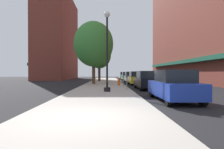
% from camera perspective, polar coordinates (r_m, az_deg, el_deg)
% --- Properties ---
extents(ground_plane, '(90.00, 90.00, 0.00)m').
position_cam_1_polar(ground_plane, '(24.14, 7.16, -3.01)').
color(ground_plane, black).
extents(sidewalk_slab, '(4.80, 50.00, 0.12)m').
position_cam_1_polar(sidewalk_slab, '(24.89, -2.34, -2.76)').
color(sidewalk_slab, '#A8A399').
rests_on(sidewalk_slab, ground).
extents(building_far_background, '(6.80, 18.00, 18.94)m').
position_cam_1_polar(building_far_background, '(45.07, -16.21, 10.71)').
color(building_far_background, brown).
rests_on(building_far_background, ground).
extents(lamppost, '(0.48, 0.48, 5.90)m').
position_cam_1_polar(lamppost, '(13.78, -1.51, 7.63)').
color(lamppost, black).
rests_on(lamppost, sidewalk_slab).
extents(fire_hydrant, '(0.33, 0.26, 0.79)m').
position_cam_1_polar(fire_hydrant, '(20.17, 2.11, -2.24)').
color(fire_hydrant, '#E05614').
rests_on(fire_hydrant, sidewalk_slab).
extents(parking_meter_near, '(0.14, 0.09, 1.31)m').
position_cam_1_polar(parking_meter_near, '(15.31, 4.57, -1.53)').
color(parking_meter_near, slate).
rests_on(parking_meter_near, sidewalk_slab).
extents(parking_meter_far, '(0.14, 0.09, 1.31)m').
position_cam_1_polar(parking_meter_far, '(18.54, 3.58, -1.16)').
color(parking_meter_far, slate).
rests_on(parking_meter_far, sidewalk_slab).
extents(tree_near, '(3.83, 3.83, 6.47)m').
position_cam_1_polar(tree_near, '(30.54, -3.93, 5.96)').
color(tree_near, '#422D1E').
rests_on(tree_near, sidewalk_slab).
extents(tree_mid, '(4.88, 4.88, 7.75)m').
position_cam_1_polar(tree_mid, '(23.45, -5.67, 9.25)').
color(tree_mid, '#4C3823').
rests_on(tree_mid, sidewalk_slab).
extents(car_blue, '(1.80, 4.30, 1.66)m').
position_cam_1_polar(car_blue, '(10.42, 18.34, -3.33)').
color(car_blue, black).
rests_on(car_blue, ground).
extents(car_black, '(1.80, 4.30, 1.66)m').
position_cam_1_polar(car_black, '(17.10, 10.58, -1.79)').
color(car_black, black).
rests_on(car_black, ground).
extents(car_yellow, '(1.80, 4.30, 1.66)m').
position_cam_1_polar(car_yellow, '(23.17, 7.50, -1.16)').
color(car_yellow, black).
rests_on(car_yellow, ground).
extents(car_white, '(1.80, 4.30, 1.66)m').
position_cam_1_polar(car_white, '(29.16, 5.72, -0.80)').
color(car_white, black).
rests_on(car_white, ground).
extents(car_green, '(1.80, 4.30, 1.66)m').
position_cam_1_polar(car_green, '(35.57, 4.49, -0.55)').
color(car_green, black).
rests_on(car_green, ground).
extents(car_silver, '(1.80, 4.30, 1.66)m').
position_cam_1_polar(car_silver, '(42.41, 3.59, -0.36)').
color(car_silver, black).
rests_on(car_silver, ground).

